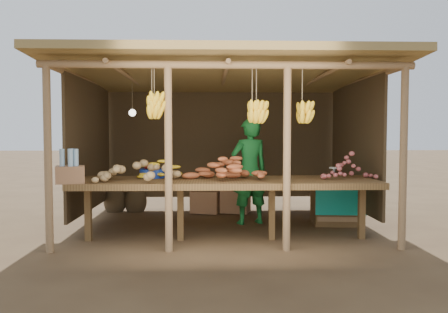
{
  "coord_description": "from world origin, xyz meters",
  "views": [
    {
      "loc": [
        -0.21,
        -6.63,
        1.4
      ],
      "look_at": [
        0.0,
        0.0,
        1.05
      ],
      "focal_mm": 35.0,
      "sensor_mm": 36.0,
      "label": 1
    }
  ],
  "objects": [
    {
      "name": "bottle_box",
      "position": [
        -1.9,
        -1.33,
        0.96
      ],
      "size": [
        0.39,
        0.34,
        0.42
      ],
      "color": "#8E6140",
      "rests_on": "counter"
    },
    {
      "name": "banana_pile",
      "position": [
        -0.86,
        -0.81,
        0.97
      ],
      "size": [
        0.55,
        0.35,
        0.34
      ],
      "primitive_type": null,
      "rotation": [
        0.0,
        0.0,
        0.06
      ],
      "color": "yellow",
      "rests_on": "counter"
    },
    {
      "name": "carton_stack",
      "position": [
        0.06,
        0.96,
        0.34
      ],
      "size": [
        1.07,
        0.47,
        0.76
      ],
      "color": "#8E6140",
      "rests_on": "ground"
    },
    {
      "name": "ground",
      "position": [
        0.0,
        0.0,
        0.0
      ],
      "size": [
        60.0,
        60.0,
        0.0
      ],
      "primitive_type": "plane",
      "color": "brown",
      "rests_on": "ground"
    },
    {
      "name": "onion_heap",
      "position": [
        1.63,
        -0.92,
        0.98
      ],
      "size": [
        0.79,
        0.57,
        0.35
      ],
      "primitive_type": null,
      "rotation": [
        0.0,
        0.0,
        -0.23
      ],
      "color": "#B35857",
      "rests_on": "counter"
    },
    {
      "name": "potato_heap",
      "position": [
        -1.07,
        -1.09,
        0.98
      ],
      "size": [
        1.11,
        0.73,
        0.37
      ],
      "primitive_type": null,
      "rotation": [
        0.0,
        0.0,
        0.1
      ],
      "color": "#A68756",
      "rests_on": "counter"
    },
    {
      "name": "tomato_basin",
      "position": [
        -0.99,
        -0.7,
        0.87
      ],
      "size": [
        0.35,
        0.35,
        0.18
      ],
      "rotation": [
        0.0,
        0.0,
        -0.32
      ],
      "color": "navy",
      "rests_on": "counter"
    },
    {
      "name": "counter",
      "position": [
        0.0,
        -0.95,
        0.74
      ],
      "size": [
        3.9,
        1.05,
        0.8
      ],
      "color": "brown",
      "rests_on": "ground"
    },
    {
      "name": "sweet_potato_heap",
      "position": [
        0.02,
        -0.95,
        0.98
      ],
      "size": [
        1.04,
        0.67,
        0.36
      ],
      "primitive_type": null,
      "rotation": [
        0.0,
        0.0,
        -0.07
      ],
      "color": "#AB532C",
      "rests_on": "counter"
    },
    {
      "name": "tarp_crate",
      "position": [
        1.72,
        0.02,
        0.37
      ],
      "size": [
        0.81,
        0.71,
        0.9
      ],
      "color": "brown",
      "rests_on": "ground"
    },
    {
      "name": "vendor",
      "position": [
        0.4,
        0.07,
        0.82
      ],
      "size": [
        0.69,
        0.56,
        1.64
      ],
      "primitive_type": "imported",
      "rotation": [
        0.0,
        0.0,
        3.47
      ],
      "color": "#19722D",
      "rests_on": "ground"
    },
    {
      "name": "burlap_sacks",
      "position": [
        -1.74,
        1.2,
        0.24
      ],
      "size": [
        0.77,
        0.4,
        0.55
      ],
      "color": "#453520",
      "rests_on": "ground"
    },
    {
      "name": "stall_structure",
      "position": [
        -0.0,
        -0.02,
        1.92
      ],
      "size": [
        4.7,
        3.5,
        2.43
      ],
      "color": "#916F4B",
      "rests_on": "ground"
    }
  ]
}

